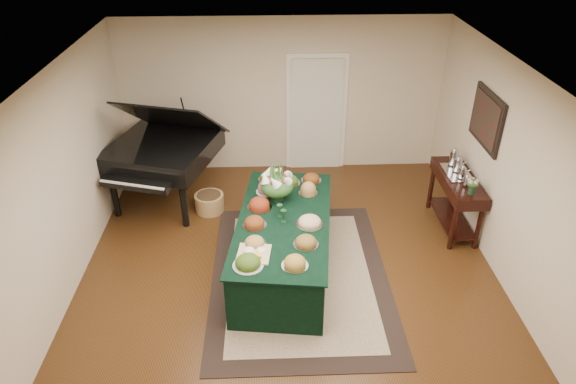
{
  "coord_description": "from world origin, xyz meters",
  "views": [
    {
      "loc": [
        -0.22,
        -5.4,
        4.46
      ],
      "look_at": [
        0.0,
        0.3,
        1.05
      ],
      "focal_mm": 32.0,
      "sensor_mm": 36.0,
      "label": 1
    }
  ],
  "objects_px": {
    "buffet_table": "(284,244)",
    "grand_piano": "(163,150)",
    "mahogany_sideboard": "(457,188)",
    "floral_centerpiece": "(277,182)"
  },
  "relations": [
    {
      "from": "mahogany_sideboard",
      "to": "grand_piano",
      "type": "bearing_deg",
      "value": 168.05
    },
    {
      "from": "floral_centerpiece",
      "to": "grand_piano",
      "type": "xyz_separation_m",
      "value": [
        -1.76,
        1.33,
        -0.15
      ]
    },
    {
      "from": "buffet_table",
      "to": "mahogany_sideboard",
      "type": "relative_size",
      "value": 2.0
    },
    {
      "from": "buffet_table",
      "to": "grand_piano",
      "type": "bearing_deg",
      "value": 135.13
    },
    {
      "from": "floral_centerpiece",
      "to": "buffet_table",
      "type": "bearing_deg",
      "value": -81.59
    },
    {
      "from": "buffet_table",
      "to": "mahogany_sideboard",
      "type": "height_order",
      "value": "mahogany_sideboard"
    },
    {
      "from": "floral_centerpiece",
      "to": "grand_piano",
      "type": "bearing_deg",
      "value": 142.9
    },
    {
      "from": "buffet_table",
      "to": "grand_piano",
      "type": "relative_size",
      "value": 1.25
    },
    {
      "from": "buffet_table",
      "to": "grand_piano",
      "type": "xyz_separation_m",
      "value": [
        -1.83,
        1.82,
        0.52
      ]
    },
    {
      "from": "buffet_table",
      "to": "floral_centerpiece",
      "type": "xyz_separation_m",
      "value": [
        -0.07,
        0.49,
        0.66
      ]
    }
  ]
}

